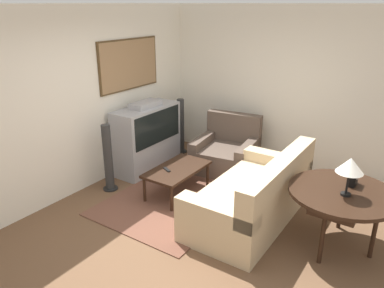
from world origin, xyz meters
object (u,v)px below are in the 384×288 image
couch (254,197)px  mantel_clock (353,178)px  table_lamp (350,166)px  tv (147,138)px  console_table (342,196)px  coffee_table (177,171)px  speaker_tower_right (181,127)px  armchair (226,153)px  speaker_tower_left (108,160)px

couch → mantel_clock: size_ratio=11.48×
table_lamp → mantel_clock: bearing=-0.2°
couch → mantel_clock: couch is taller
tv → console_table: size_ratio=1.03×
coffee_table → table_lamp: bearing=-92.0°
tv → table_lamp: 3.42m
speaker_tower_right → coffee_table: bearing=-146.1°
armchair → speaker_tower_left: (-1.69, 1.10, 0.21)m
table_lamp → speaker_tower_right: table_lamp is taller
armchair → console_table: 2.51m
couch → mantel_clock: bearing=101.0°
coffee_table → table_lamp: 2.46m
coffee_table → table_lamp: size_ratio=2.33×
couch → console_table: bearing=89.8°
console_table → table_lamp: (-0.09, -0.04, 0.41)m
tv → coffee_table: size_ratio=1.20×
couch → speaker_tower_left: (-0.46, 2.20, 0.18)m
armchair → table_lamp: size_ratio=2.46×
tv → mantel_clock: bearing=-94.3°
coffee_table → mantel_clock: mantel_clock is taller
tv → console_table: (-0.47, -3.29, 0.10)m
tv → armchair: (0.75, -1.13, -0.28)m
tv → speaker_tower_right: bearing=-1.6°
tv → mantel_clock: size_ratio=7.00×
tv → speaker_tower_right: tv is taller
speaker_tower_left → table_lamp: bearing=-83.5°
console_table → mantel_clock: 0.27m
speaker_tower_left → tv: bearing=1.6°
table_lamp → mantel_clock: 0.40m
couch → console_table: 1.12m
couch → console_table: (0.00, -1.07, 0.35)m
tv → couch: size_ratio=0.61×
coffee_table → speaker_tower_left: 1.06m
mantel_clock → speaker_tower_right: speaker_tower_right is taller
tv → couch: 2.29m
armchair → console_table: armchair is taller
armchair → speaker_tower_left: bearing=-130.9°
tv → console_table: bearing=-98.2°
coffee_table → speaker_tower_right: speaker_tower_right is taller
couch → speaker_tower_right: 2.62m
couch → armchair: couch is taller
table_lamp → speaker_tower_left: bearing=96.5°
mantel_clock → couch: bearing=101.3°
mantel_clock → speaker_tower_left: size_ratio=0.17×
coffee_table → console_table: (0.00, -2.32, 0.29)m
tv → couch: bearing=-102.0°
coffee_table → speaker_tower_right: 1.70m
console_table → speaker_tower_left: size_ratio=1.15×
couch → console_table: size_ratio=1.70×
coffee_table → couch: bearing=-90.0°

